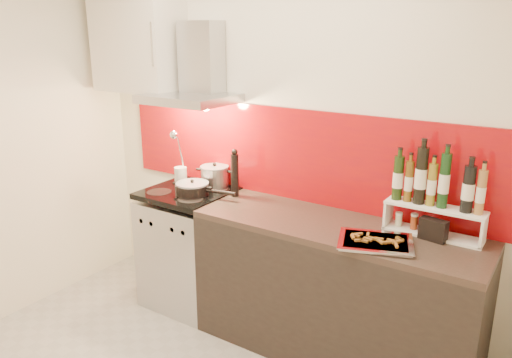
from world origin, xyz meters
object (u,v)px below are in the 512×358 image
Objects in this scene: saute_pan at (193,188)px; pepper_mill at (235,174)px; stock_pot at (215,176)px; counter at (334,290)px; range_stove at (190,248)px; baking_tray at (376,242)px.

saute_pan is 0.32m from pepper_mill.
counter is at bearing -9.58° from stock_pot.
range_stove is 0.52m from saute_pan.
stock_pot is at bearing 87.31° from saute_pan.
baking_tray is at bearing -13.35° from stock_pot.
pepper_mill is 1.18m from baking_tray.
baking_tray reaches higher than range_stove.
counter is (1.20, 0.00, 0.01)m from range_stove.
counter is 1.06m from pepper_mill.
saute_pan is at bearing -92.69° from stock_pot.
saute_pan is (0.10, -0.05, 0.51)m from range_stove.
range_stove is 2.62× the size of pepper_mill.
pepper_mill reaches higher than range_stove.
counter is 3.92× the size of saute_pan.
counter is 3.69× the size of baking_tray.
counter is 8.42× the size of stock_pot.
range_stove is 0.59m from stock_pot.
counter is at bearing -7.10° from pepper_mill.
baking_tray is (1.50, -0.14, 0.47)m from range_stove.
range_stove is 1.98× the size of saute_pan.
range_stove is 1.20m from counter.
counter is 1.22m from saute_pan.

